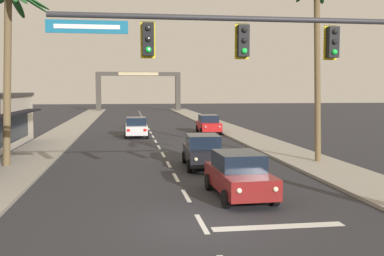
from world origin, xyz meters
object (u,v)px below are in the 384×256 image
object	(u,v)px
town_gateway_arch	(139,86)
sedan_parked_nearest_kerb	(209,124)
sedan_oncoming_far	(136,127)
palm_left_second	(8,36)
palm_right_second	(317,31)
traffic_signal_mast	(297,59)
sedan_lead_at_stop_bar	(239,175)
sedan_third_in_queue	(203,151)

from	to	relation	value
town_gateway_arch	sedan_parked_nearest_kerb	bearing A→B (deg)	-82.96
sedan_oncoming_far	palm_left_second	xyz separation A→B (m)	(-6.61, -14.09, 5.86)
sedan_parked_nearest_kerb	palm_right_second	size ratio (longest dim) A/B	0.44
traffic_signal_mast	palm_right_second	xyz separation A→B (m)	(4.99, 10.03, 2.19)
palm_left_second	sedan_lead_at_stop_bar	bearing A→B (deg)	-37.62
sedan_lead_at_stop_bar	sedan_third_in_queue	xyz separation A→B (m)	(-0.23, 6.60, 0.00)
town_gateway_arch	sedan_oncoming_far	bearing A→B (deg)	-91.83
palm_left_second	sedan_third_in_queue	bearing A→B (deg)	-6.31
town_gateway_arch	traffic_signal_mast	bearing A→B (deg)	-87.66
palm_left_second	town_gateway_arch	size ratio (longest dim) A/B	0.61
sedan_lead_at_stop_bar	palm_right_second	xyz separation A→B (m)	(5.90, 6.76, 6.28)
sedan_third_in_queue	palm_left_second	world-z (taller)	palm_left_second
sedan_third_in_queue	sedan_parked_nearest_kerb	distance (m)	17.89
town_gateway_arch	sedan_lead_at_stop_bar	bearing A→B (deg)	-88.33
palm_left_second	sedan_oncoming_far	bearing A→B (deg)	64.88
sedan_lead_at_stop_bar	sedan_oncoming_far	distance (m)	22.03
palm_right_second	town_gateway_arch	world-z (taller)	palm_right_second
sedan_third_in_queue	palm_left_second	distance (m)	11.41
sedan_third_in_queue	sedan_lead_at_stop_bar	bearing A→B (deg)	-87.99
sedan_parked_nearest_kerb	palm_right_second	world-z (taller)	palm_right_second
sedan_oncoming_far	sedan_third_in_queue	bearing A→B (deg)	-78.36
sedan_lead_at_stop_bar	palm_left_second	bearing A→B (deg)	142.38
sedan_parked_nearest_kerb	sedan_oncoming_far	bearing A→B (deg)	-160.32
traffic_signal_mast	sedan_parked_nearest_kerb	distance (m)	27.82
sedan_oncoming_far	palm_right_second	world-z (taller)	palm_right_second
town_gateway_arch	palm_right_second	bearing A→B (deg)	-82.51
traffic_signal_mast	sedan_third_in_queue	distance (m)	10.74
sedan_third_in_queue	town_gateway_arch	size ratio (longest dim) A/B	0.29
sedan_third_in_queue	sedan_parked_nearest_kerb	bearing A→B (deg)	78.68
sedan_parked_nearest_kerb	palm_left_second	bearing A→B (deg)	-128.81
traffic_signal_mast	sedan_third_in_queue	size ratio (longest dim) A/B	2.49
sedan_third_in_queue	palm_right_second	xyz separation A→B (m)	(6.13, 0.16, 6.28)
traffic_signal_mast	sedan_oncoming_far	xyz separation A→B (m)	(-4.27, 25.04, -4.09)
sedan_lead_at_stop_bar	town_gateway_arch	distance (m)	66.51
traffic_signal_mast	palm_left_second	bearing A→B (deg)	134.83
traffic_signal_mast	sedan_oncoming_far	world-z (taller)	traffic_signal_mast
sedan_oncoming_far	town_gateway_arch	world-z (taller)	town_gateway_arch
traffic_signal_mast	palm_left_second	size ratio (longest dim) A/B	1.20
sedan_third_in_queue	town_gateway_arch	bearing A→B (deg)	91.63
sedan_oncoming_far	palm_left_second	distance (m)	16.63
sedan_lead_at_stop_bar	palm_right_second	size ratio (longest dim) A/B	0.45
sedan_lead_at_stop_bar	sedan_parked_nearest_kerb	world-z (taller)	same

